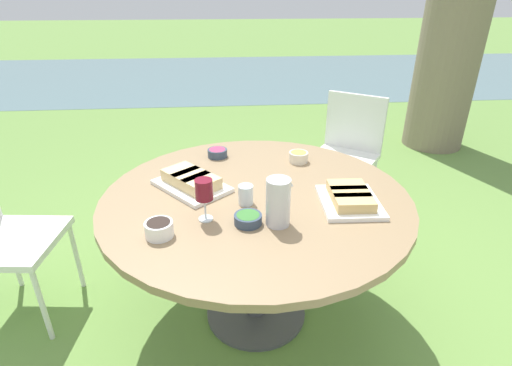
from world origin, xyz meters
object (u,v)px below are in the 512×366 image
at_px(chair_near_right, 348,146).
at_px(water_pitcher, 278,202).
at_px(dining_table, 256,212).
at_px(wine_glass, 204,191).

relative_size(chair_near_right, water_pitcher, 4.43).
xyz_separation_m(dining_table, wine_glass, (-0.23, -0.20, 0.23)).
bearing_deg(dining_table, chair_near_right, 54.30).
bearing_deg(chair_near_right, wine_glass, -128.07).
relative_size(chair_near_right, wine_glass, 4.88).
xyz_separation_m(dining_table, water_pitcher, (0.07, -0.26, 0.19)).
bearing_deg(dining_table, wine_glass, -138.54).
xyz_separation_m(dining_table, chair_near_right, (0.77, 1.07, -0.11)).
bearing_deg(water_pitcher, wine_glass, 168.79).
xyz_separation_m(chair_near_right, wine_glass, (-1.00, -1.27, 0.34)).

